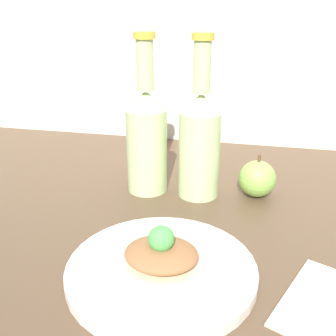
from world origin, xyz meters
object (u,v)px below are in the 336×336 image
object	(u,v)px
plate	(161,269)
cider_bottle_left	(147,136)
apple	(257,179)
cider_bottle_right	(200,140)
plated_food	(161,256)

from	to	relation	value
plate	cider_bottle_left	bearing A→B (deg)	108.98
cider_bottle_left	apple	xyz separation A→B (cm)	(21.22, 1.70, -7.58)
apple	cider_bottle_right	bearing A→B (deg)	-171.24
apple	cider_bottle_left	bearing A→B (deg)	-175.41
plate	apple	world-z (taller)	apple
plate	cider_bottle_right	distance (cm)	27.70
plate	plated_food	size ratio (longest dim) A/B	1.47
plated_food	apple	distance (cm)	30.13
plated_food	cider_bottle_right	distance (cm)	27.00
apple	plate	bearing A→B (deg)	-114.21
cider_bottle_right	apple	bearing A→B (deg)	8.76
plate	cider_bottle_right	size ratio (longest dim) A/B	0.87
cider_bottle_left	cider_bottle_right	xyz separation A→B (cm)	(10.16, 0.00, 0.00)
cider_bottle_right	cider_bottle_left	bearing A→B (deg)	180.00
plated_food	cider_bottle_left	xyz separation A→B (cm)	(-8.86, 25.77, 7.92)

